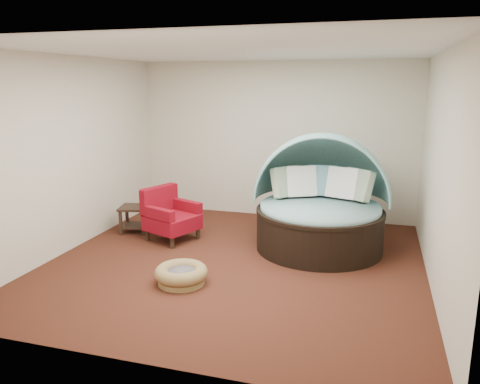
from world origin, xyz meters
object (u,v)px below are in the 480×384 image
(red_armchair, at_px, (170,216))
(side_table, at_px, (134,215))
(pet_basket, at_px, (181,274))
(canopy_daybed, at_px, (321,195))

(red_armchair, bearing_deg, side_table, -172.23)
(pet_basket, relative_size, side_table, 1.26)
(canopy_daybed, xyz_separation_m, red_armchair, (-2.30, -0.33, -0.41))
(canopy_daybed, height_order, red_armchair, canopy_daybed)
(pet_basket, bearing_deg, red_armchair, 119.13)
(side_table, bearing_deg, red_armchair, -14.04)
(canopy_daybed, distance_m, red_armchair, 2.36)
(red_armchair, xyz_separation_m, side_table, (-0.72, 0.18, -0.10))
(pet_basket, relative_size, red_armchair, 0.75)
(canopy_daybed, xyz_separation_m, side_table, (-3.02, -0.15, -0.51))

